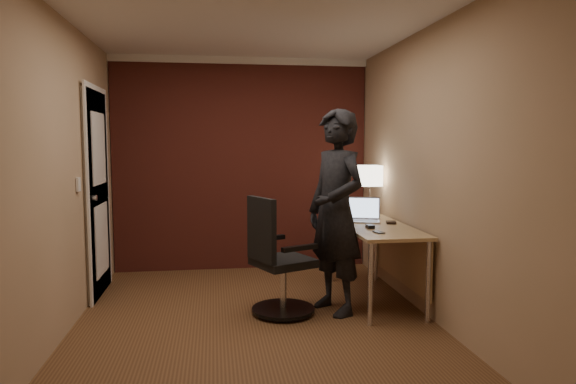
# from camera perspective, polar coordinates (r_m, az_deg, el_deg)

# --- Properties ---
(room) EXTENTS (4.00, 4.00, 4.00)m
(room) POSITION_cam_1_polar(r_m,az_deg,el_deg) (5.69, -7.68, 4.04)
(room) COLOR brown
(room) RESTS_ON ground
(desk) EXTENTS (0.60, 1.50, 0.73)m
(desk) POSITION_cam_1_polar(r_m,az_deg,el_deg) (5.01, 10.37, -5.00)
(desk) COLOR tan
(desk) RESTS_ON ground
(desk_lamp) EXTENTS (0.22, 0.22, 0.54)m
(desk_lamp) POSITION_cam_1_polar(r_m,az_deg,el_deg) (5.59, 9.09, 1.73)
(desk_lamp) COLOR silver
(desk_lamp) RESTS_ON desk
(laptop) EXTENTS (0.39, 0.35, 0.23)m
(laptop) POSITION_cam_1_polar(r_m,az_deg,el_deg) (5.17, 8.35, -2.50)
(laptop) COLOR silver
(laptop) RESTS_ON desk
(mouse) EXTENTS (0.06, 0.10, 0.03)m
(mouse) POSITION_cam_1_polar(r_m,az_deg,el_deg) (4.75, 9.11, -3.80)
(mouse) COLOR black
(mouse) RESTS_ON desk
(phone) EXTENTS (0.08, 0.13, 0.01)m
(phone) POSITION_cam_1_polar(r_m,az_deg,el_deg) (4.52, 10.05, -4.42)
(phone) COLOR black
(phone) RESTS_ON desk
(wallet) EXTENTS (0.11, 0.13, 0.02)m
(wallet) POSITION_cam_1_polar(r_m,az_deg,el_deg) (5.05, 11.38, -3.34)
(wallet) COLOR black
(wallet) RESTS_ON desk
(office_chair) EXTENTS (0.61, 0.65, 1.02)m
(office_chair) POSITION_cam_1_polar(r_m,az_deg,el_deg) (4.50, -1.25, -8.05)
(office_chair) COLOR black
(office_chair) RESTS_ON ground
(person) EXTENTS (0.66, 0.78, 1.80)m
(person) POSITION_cam_1_polar(r_m,az_deg,el_deg) (4.54, 5.35, -2.19)
(person) COLOR black
(person) RESTS_ON ground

